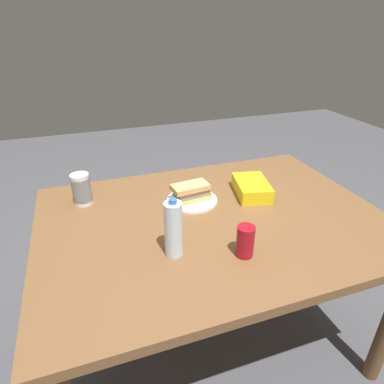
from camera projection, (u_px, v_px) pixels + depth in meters
name	position (u px, v px, depth m)	size (l,w,h in m)	color
ground_plane	(209.00, 337.00, 1.81)	(8.00, 8.00, 0.00)	#4C4C51
dining_table	(213.00, 234.00, 1.49)	(1.49, 1.07, 0.77)	brown
paper_plate	(192.00, 200.00, 1.57)	(0.24, 0.24, 0.01)	white
sandwich	(191.00, 192.00, 1.55)	(0.19, 0.12, 0.08)	#DBB26B
soda_can_red	(245.00, 241.00, 1.19)	(0.07, 0.07, 0.12)	maroon
chip_bag	(252.00, 188.00, 1.62)	(0.23, 0.15, 0.07)	yellow
water_bottle_tall	(174.00, 229.00, 1.18)	(0.07, 0.07, 0.23)	silver
plastic_cup_stack	(82.00, 189.00, 1.52)	(0.08, 0.08, 0.15)	silver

